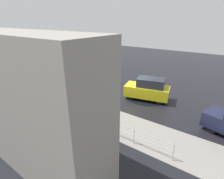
% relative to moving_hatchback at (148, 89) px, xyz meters
% --- Properties ---
extents(ground_plane, '(60.00, 60.00, 0.00)m').
position_rel_moving_hatchback_xyz_m(ground_plane, '(1.06, 0.81, -1.03)').
color(ground_plane, black).
extents(kerb_strip, '(24.00, 3.20, 0.04)m').
position_rel_moving_hatchback_xyz_m(kerb_strip, '(1.06, 5.01, -1.01)').
color(kerb_strip, gray).
rests_on(kerb_strip, ground).
extents(moving_hatchback, '(4.18, 2.53, 2.06)m').
position_rel_moving_hatchback_xyz_m(moving_hatchback, '(0.00, 0.00, 0.00)').
color(moving_hatchback, yellow).
rests_on(moving_hatchback, ground).
extents(fire_hydrant, '(0.42, 0.31, 0.80)m').
position_rel_moving_hatchback_xyz_m(fire_hydrant, '(4.53, 3.70, -0.63)').
color(fire_hydrant, '#197A2D').
rests_on(fire_hydrant, ground).
extents(pedestrian, '(0.25, 0.57, 1.62)m').
position_rel_moving_hatchback_xyz_m(pedestrian, '(5.54, 3.74, -0.07)').
color(pedestrian, blue).
rests_on(pedestrian, ground).
extents(metal_railing, '(9.14, 0.04, 1.05)m').
position_rel_moving_hatchback_xyz_m(metal_railing, '(0.25, 6.27, -0.30)').
color(metal_railing, '#B7BABF').
rests_on(metal_railing, ground).
extents(sign_post, '(0.07, 0.44, 2.40)m').
position_rel_moving_hatchback_xyz_m(sign_post, '(4.66, 4.97, 0.55)').
color(sign_post, '#4C4C51').
rests_on(sign_post, ground).
extents(puddle_patch, '(3.97, 3.97, 0.01)m').
position_rel_moving_hatchback_xyz_m(puddle_patch, '(0.25, -0.46, -1.02)').
color(puddle_patch, black).
rests_on(puddle_patch, ground).
extents(building_block, '(11.96, 2.40, 6.43)m').
position_rel_moving_hatchback_xyz_m(building_block, '(3.23, 10.14, 2.19)').
color(building_block, gray).
rests_on(building_block, ground).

